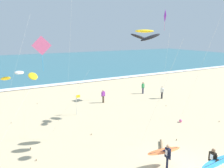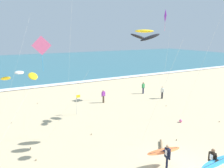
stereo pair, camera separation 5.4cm
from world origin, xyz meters
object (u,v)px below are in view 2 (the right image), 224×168
(bystander_green_top, at_px, (143,88))
(driftwood_log, at_px, (161,145))
(kite_arc_golden_far, at_px, (144,35))
(kite_diamond_violet_distant, at_px, (165,18))
(surfer_trailing, at_px, (165,153))
(bystander_purple_top, at_px, (103,96))
(kite_arc_ivory_mid, at_px, (20,76))
(surfer_lead, at_px, (215,161))
(lifeguard_flag, at_px, (77,103))
(beach_ball, at_px, (181,121))
(bystander_white_top, at_px, (162,92))
(kite_diamond_rose_close, at_px, (43,49))

(bystander_green_top, relative_size, driftwood_log, 1.06)
(kite_arc_golden_far, relative_size, kite_diamond_violet_distant, 0.77)
(surfer_trailing, relative_size, bystander_purple_top, 1.46)
(kite_arc_ivory_mid, bearing_deg, driftwood_log, -37.43)
(surfer_lead, distance_m, kite_arc_golden_far, 8.62)
(lifeguard_flag, bearing_deg, kite_diamond_violet_distant, 2.09)
(beach_ball, relative_size, driftwood_log, 0.19)
(kite_arc_golden_far, relative_size, bystander_white_top, 5.17)
(kite_diamond_rose_close, distance_m, bystander_green_top, 17.48)
(surfer_lead, height_order, driftwood_log, surfer_lead)
(kite_arc_ivory_mid, xyz_separation_m, kite_diamond_rose_close, (1.52, -1.52, 2.03))
(kite_arc_golden_far, xyz_separation_m, bystander_green_top, (8.74, 11.48, -7.03))
(kite_arc_golden_far, bearing_deg, kite_diamond_violet_distant, 42.21)
(kite_arc_ivory_mid, xyz_separation_m, bystander_green_top, (16.03, 6.06, -4.09))
(kite_diamond_rose_close, height_order, bystander_green_top, kite_diamond_rose_close)
(kite_diamond_rose_close, xyz_separation_m, bystander_green_top, (14.51, 7.57, -6.13))
(kite_diamond_violet_distant, height_order, beach_ball, kite_diamond_violet_distant)
(bystander_purple_top, bearing_deg, surfer_trailing, -101.40)
(kite_diamond_violet_distant, bearing_deg, driftwood_log, -131.14)
(kite_arc_golden_far, height_order, bystander_purple_top, kite_arc_golden_far)
(surfer_lead, bearing_deg, kite_diamond_rose_close, 127.82)
(kite_diamond_rose_close, bearing_deg, kite_arc_golden_far, -34.09)
(kite_arc_ivory_mid, distance_m, kite_diamond_violet_distant, 17.62)
(surfer_lead, height_order, beach_ball, surfer_lead)
(kite_diamond_violet_distant, bearing_deg, surfer_trailing, -130.42)
(kite_arc_ivory_mid, xyz_separation_m, kite_diamond_violet_distant, (16.67, 3.09, 4.81))
(lifeguard_flag, bearing_deg, bystander_purple_top, 29.33)
(surfer_lead, xyz_separation_m, driftwood_log, (-0.18, 4.17, -0.96))
(surfer_lead, height_order, kite_arc_golden_far, kite_arc_golden_far)
(kite_arc_ivory_mid, relative_size, bystander_purple_top, 3.30)
(kite_diamond_rose_close, distance_m, bystander_purple_top, 11.95)
(kite_diamond_violet_distant, height_order, kite_diamond_rose_close, kite_diamond_violet_distant)
(kite_diamond_violet_distant, relative_size, driftwood_log, 7.12)
(kite_diamond_violet_distant, relative_size, bystander_white_top, 6.74)
(lifeguard_flag, bearing_deg, surfer_lead, -76.31)
(kite_diamond_rose_close, distance_m, beach_ball, 13.52)
(bystander_white_top, distance_m, lifeguard_flag, 11.37)
(bystander_white_top, distance_m, bystander_purple_top, 7.52)
(bystander_green_top, xyz_separation_m, driftwood_log, (-7.66, -12.46, -0.72))
(surfer_trailing, bearing_deg, lifeguard_flag, 96.93)
(bystander_green_top, bearing_deg, beach_ball, -107.22)
(surfer_trailing, height_order, bystander_purple_top, surfer_trailing)
(kite_diamond_violet_distant, height_order, bystander_green_top, kite_diamond_violet_distant)
(driftwood_log, bearing_deg, kite_diamond_rose_close, 144.50)
(bystander_purple_top, bearing_deg, bystander_green_top, 9.15)
(kite_arc_ivory_mid, bearing_deg, beach_ball, -16.25)
(bystander_white_top, bearing_deg, bystander_green_top, 101.99)
(kite_diamond_rose_close, bearing_deg, kite_diamond_violet_distant, 16.92)
(surfer_lead, height_order, surfer_trailing, same)
(surfer_lead, xyz_separation_m, kite_arc_golden_far, (-1.26, 5.15, 6.79))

